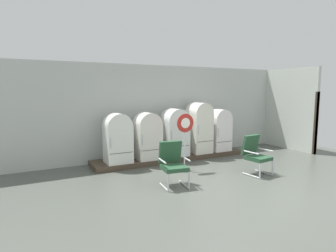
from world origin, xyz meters
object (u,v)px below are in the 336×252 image
object	(u,v)px
refrigerator_0	(118,137)
refrigerator_1	(148,135)
refrigerator_4	(219,129)
armchair_left	(173,162)
refrigerator_3	(199,126)
sign_stand	(185,142)
refrigerator_2	(175,131)
armchair_right	(255,153)

from	to	relation	value
refrigerator_0	refrigerator_1	size ratio (longest dim) A/B	1.01
refrigerator_4	armchair_left	xyz separation A→B (m)	(-2.87, -2.04, -0.33)
refrigerator_3	sign_stand	xyz separation A→B (m)	(-1.26, -1.21, -0.21)
sign_stand	refrigerator_2	bearing A→B (deg)	73.09
refrigerator_1	armchair_right	xyz separation A→B (m)	(2.02, -2.24, -0.31)
refrigerator_0	sign_stand	bearing A→B (deg)	-38.48
refrigerator_2	refrigerator_4	distance (m)	1.67
refrigerator_2	armchair_right	xyz separation A→B (m)	(1.10, -2.25, -0.36)
refrigerator_1	refrigerator_3	size ratio (longest dim) A/B	0.85
refrigerator_3	sign_stand	bearing A→B (deg)	-136.22
refrigerator_2	refrigerator_0	bearing A→B (deg)	-179.46
refrigerator_0	sign_stand	distance (m)	1.87
refrigerator_2	refrigerator_1	bearing A→B (deg)	-179.64
refrigerator_1	armchair_left	world-z (taller)	refrigerator_1
refrigerator_0	armchair_left	bearing A→B (deg)	-72.88
refrigerator_1	armchair_right	world-z (taller)	refrigerator_1
refrigerator_1	refrigerator_2	xyz separation A→B (m)	(0.92, 0.01, 0.05)
armchair_left	refrigerator_1	bearing A→B (deg)	82.27
refrigerator_0	armchair_right	xyz separation A→B (m)	(2.93, -2.23, -0.32)
refrigerator_3	refrigerator_4	xyz separation A→B (m)	(0.77, -0.04, -0.13)
refrigerator_2	refrigerator_4	xyz separation A→B (m)	(1.67, -0.01, -0.03)
armchair_left	armchair_right	distance (m)	2.31
refrigerator_1	armchair_right	size ratio (longest dim) A/B	1.36
refrigerator_2	armchair_left	world-z (taller)	refrigerator_2
refrigerator_3	armchair_left	size ratio (longest dim) A/B	1.60
refrigerator_0	armchair_right	bearing A→B (deg)	-37.35
refrigerator_4	refrigerator_2	bearing A→B (deg)	179.66
refrigerator_2	refrigerator_3	size ratio (longest dim) A/B	0.90
refrigerator_2	refrigerator_3	distance (m)	0.91
refrigerator_0	refrigerator_2	distance (m)	1.82
armchair_left	refrigerator_3	bearing A→B (deg)	44.61
refrigerator_2	armchair_left	xyz separation A→B (m)	(-1.20, -2.05, -0.36)
refrigerator_3	refrigerator_4	world-z (taller)	refrigerator_3
refrigerator_2	sign_stand	distance (m)	1.24
refrigerator_1	refrigerator_2	distance (m)	0.92
refrigerator_3	armchair_left	world-z (taller)	refrigerator_3
refrigerator_4	sign_stand	distance (m)	2.34
refrigerator_0	refrigerator_1	bearing A→B (deg)	0.72
armchair_right	refrigerator_1	bearing A→B (deg)	132.04
refrigerator_0	refrigerator_1	distance (m)	0.90
refrigerator_4	armchair_right	distance (m)	2.33
refrigerator_3	armchair_left	xyz separation A→B (m)	(-2.10, -2.07, -0.46)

